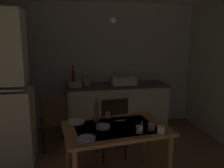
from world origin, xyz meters
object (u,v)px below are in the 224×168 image
object	(u,v)px
mixing_bowl_counter	(75,84)
chair_far_side	(112,127)
glass_bottle	(97,112)
hand_pump	(73,77)
serving_bowl_wide	(103,127)
chair_by_counter	(54,120)
sink_basin	(123,80)
dining_table	(116,134)
mug_tall	(151,127)

from	to	relation	value
mixing_bowl_counter	chair_far_side	world-z (taller)	mixing_bowl_counter
chair_far_side	glass_bottle	size ratio (longest dim) A/B	3.23
hand_pump	serving_bowl_wide	bearing A→B (deg)	-80.65
mixing_bowl_counter	chair_by_counter	xyz separation A→B (m)	(-0.36, -0.57, -0.45)
serving_bowl_wide	glass_bottle	distance (m)	0.25
sink_basin	glass_bottle	bearing A→B (deg)	-114.44
mixing_bowl_counter	serving_bowl_wide	world-z (taller)	mixing_bowl_counter
serving_bowl_wide	dining_table	bearing A→B (deg)	3.07
mixing_bowl_counter	chair_by_counter	bearing A→B (deg)	-121.81
sink_basin	glass_bottle	world-z (taller)	sink_basin
mug_tall	hand_pump	bearing A→B (deg)	112.98
sink_basin	serving_bowl_wide	distance (m)	1.84
chair_by_counter	serving_bowl_wide	size ratio (longest dim) A/B	5.46
sink_basin	hand_pump	world-z (taller)	hand_pump
dining_table	mug_tall	bearing A→B (deg)	-23.21
hand_pump	serving_bowl_wide	xyz separation A→B (m)	(0.29, -1.76, -0.29)
mixing_bowl_counter	dining_table	distance (m)	1.73
serving_bowl_wide	chair_by_counter	bearing A→B (deg)	119.30
mixing_bowl_counter	mug_tall	world-z (taller)	mixing_bowl_counter
dining_table	chair_far_side	distance (m)	0.65
mixing_bowl_counter	dining_table	size ratio (longest dim) A/B	0.19
mixing_bowl_counter	mug_tall	distance (m)	1.99
mixing_bowl_counter	sink_basin	bearing A→B (deg)	3.19
mixing_bowl_counter	mug_tall	xyz separation A→B (m)	(0.78, -1.82, -0.15)
mixing_bowl_counter	mug_tall	bearing A→B (deg)	-66.76
hand_pump	mug_tall	world-z (taller)	hand_pump
chair_far_side	glass_bottle	world-z (taller)	glass_bottle
mug_tall	glass_bottle	distance (m)	0.68
serving_bowl_wide	glass_bottle	world-z (taller)	glass_bottle
hand_pump	dining_table	world-z (taller)	hand_pump
dining_table	mug_tall	xyz separation A→B (m)	(0.37, -0.16, 0.13)
mixing_bowl_counter	hand_pump	bearing A→B (deg)	107.76
chair_far_side	mug_tall	size ratio (longest dim) A/B	11.75
hand_pump	serving_bowl_wide	distance (m)	1.81
dining_table	glass_bottle	bearing A→B (deg)	132.11
dining_table	glass_bottle	size ratio (longest dim) A/B	4.41
serving_bowl_wide	mug_tall	size ratio (longest dim) A/B	2.02
chair_far_side	glass_bottle	bearing A→B (deg)	-122.97
chair_far_side	serving_bowl_wide	distance (m)	0.72
hand_pump	chair_far_side	world-z (taller)	hand_pump
sink_basin	mug_tall	distance (m)	1.88
chair_by_counter	mug_tall	size ratio (longest dim) A/B	11.02
chair_far_side	hand_pump	bearing A→B (deg)	114.48
chair_by_counter	chair_far_side	bearing A→B (deg)	-28.84
hand_pump	mixing_bowl_counter	size ratio (longest dim) A/B	1.61
glass_bottle	mixing_bowl_counter	bearing A→B (deg)	98.47
chair_far_side	dining_table	bearing A→B (deg)	-96.91
mixing_bowl_counter	chair_far_side	xyz separation A→B (m)	(0.48, -1.03, -0.44)
dining_table	chair_far_side	size ratio (longest dim) A/B	1.36
chair_far_side	serving_bowl_wide	bearing A→B (deg)	-109.45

